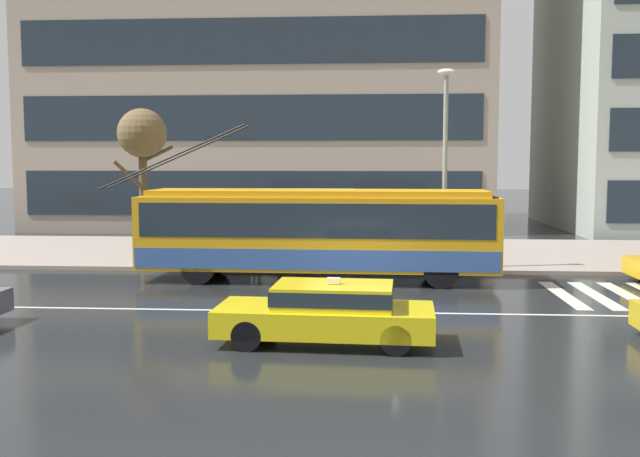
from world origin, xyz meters
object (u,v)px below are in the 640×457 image
at_px(taxi_oncoming_near, 328,310).
at_px(bus_shelter, 303,206).
at_px(pedestrian_walking_past, 191,234).
at_px(street_lamp, 445,151).
at_px(pedestrian_at_shelter, 258,223).
at_px(pedestrian_approaching_curb, 278,219).
at_px(trolleybus, 318,231).
at_px(street_tree_bare, 142,138).

distance_m(taxi_oncoming_near, bus_shelter, 12.21).
distance_m(pedestrian_walking_past, street_lamp, 9.61).
relative_size(pedestrian_at_shelter, pedestrian_walking_past, 1.15).
relative_size(bus_shelter, pedestrian_approaching_curb, 1.93).
xyz_separation_m(bus_shelter, pedestrian_walking_past, (-4.04, -0.93, -0.99)).
bearing_deg(street_lamp, bus_shelter, 159.44).
xyz_separation_m(trolleybus, taxi_oncoming_near, (0.79, -8.01, -0.90)).
bearing_deg(pedestrian_walking_past, street_lamp, -6.05).
height_order(trolleybus, street_tree_bare, street_tree_bare).
height_order(trolleybus, pedestrian_walking_past, trolleybus).
bearing_deg(street_lamp, pedestrian_at_shelter, 178.32).
bearing_deg(street_tree_bare, pedestrian_walking_past, -8.30).
bearing_deg(street_tree_bare, taxi_oncoming_near, -56.52).
bearing_deg(pedestrian_walking_past, trolleybus, -32.14).
bearing_deg(pedestrian_at_shelter, street_lamp, -1.68).
distance_m(trolleybus, taxi_oncoming_near, 8.10).
bearing_deg(trolleybus, bus_shelter, 102.07).
xyz_separation_m(pedestrian_approaching_curb, street_lamp, (5.84, -0.91, 2.43)).
xyz_separation_m(taxi_oncoming_near, pedestrian_at_shelter, (-3.09, 10.31, 0.93)).
bearing_deg(street_lamp, pedestrian_approaching_curb, 171.18).
distance_m(bus_shelter, pedestrian_approaching_curb, 1.34).
xyz_separation_m(bus_shelter, street_lamp, (5.04, -1.89, 2.01)).
bearing_deg(pedestrian_approaching_curb, pedestrian_at_shelter, -132.08).
bearing_deg(street_tree_bare, street_lamp, -6.43).
height_order(trolleybus, pedestrian_at_shelter, trolleybus).
height_order(pedestrian_approaching_curb, street_tree_bare, street_tree_bare).
height_order(pedestrian_at_shelter, street_lamp, street_lamp).
bearing_deg(pedestrian_walking_past, pedestrian_approaching_curb, -0.98).
bearing_deg(pedestrian_at_shelter, pedestrian_approaching_curb, 47.92).
bearing_deg(taxi_oncoming_near, street_tree_bare, 123.48).
distance_m(taxi_oncoming_near, pedestrian_walking_past, 12.46).
relative_size(trolleybus, bus_shelter, 3.33).
xyz_separation_m(bus_shelter, street_tree_bare, (-5.86, -0.66, 2.53)).
distance_m(pedestrian_approaching_curb, pedestrian_walking_past, 3.29).
bearing_deg(trolleybus, pedestrian_at_shelter, 135.00).
relative_size(pedestrian_approaching_curb, street_tree_bare, 0.35).
distance_m(bus_shelter, street_tree_bare, 6.41).
relative_size(pedestrian_at_shelter, pedestrian_approaching_curb, 0.99).
relative_size(bus_shelter, pedestrian_at_shelter, 1.96).
height_order(taxi_oncoming_near, pedestrian_at_shelter, pedestrian_at_shelter).
height_order(trolleybus, pedestrian_approaching_curb, trolleybus).
height_order(trolleybus, taxi_oncoming_near, trolleybus).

